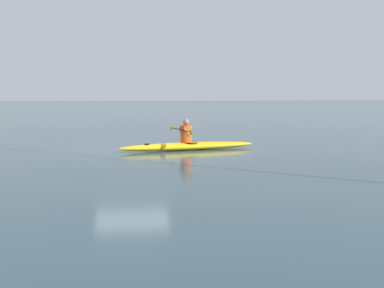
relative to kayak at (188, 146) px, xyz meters
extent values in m
plane|color=#334C56|center=(1.90, -0.41, -0.13)|extent=(160.00, 160.00, 0.00)
ellipsoid|color=#EAB214|center=(0.00, 0.00, 0.00)|extent=(4.81, 1.57, 0.26)
torus|color=black|center=(-0.05, -0.01, 0.11)|extent=(0.62, 0.62, 0.04)
cylinder|color=black|center=(1.41, 0.30, 0.12)|extent=(0.18, 0.18, 0.02)
cylinder|color=#E04C14|center=(0.08, 0.02, 0.42)|extent=(0.38, 0.38, 0.58)
sphere|color=#936B4C|center=(0.08, 0.02, 0.82)|extent=(0.21, 0.21, 0.21)
cylinder|color=black|center=(0.27, 0.06, 0.56)|extent=(0.46, 1.99, 0.03)
ellipsoid|color=gold|center=(0.06, 1.05, 0.56)|extent=(0.12, 0.40, 0.17)
ellipsoid|color=gold|center=(0.49, -0.93, 0.56)|extent=(0.12, 0.40, 0.17)
cylinder|color=#936B4C|center=(0.10, 0.32, 0.50)|extent=(0.24, 0.26, 0.34)
cylinder|color=#936B4C|center=(0.22, -0.25, 0.50)|extent=(0.19, 0.30, 0.34)
camera|label=1|loc=(2.10, 16.09, 1.86)|focal=45.28mm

